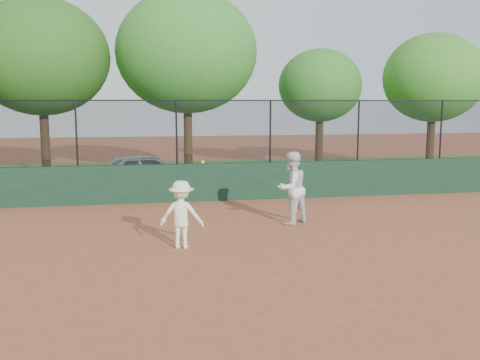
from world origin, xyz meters
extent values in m
plane|color=#A35434|center=(0.00, 0.00, 0.00)|extent=(80.00, 80.00, 0.00)
cube|color=#1A3925|center=(0.00, 6.00, 0.60)|extent=(26.00, 0.20, 1.20)
cube|color=#29561B|center=(0.00, 12.00, 0.00)|extent=(36.00, 12.00, 0.01)
imported|color=silver|center=(-1.43, 8.46, 0.67)|extent=(4.18, 2.55, 1.33)
imported|color=white|center=(2.18, 2.36, 0.94)|extent=(1.14, 1.07, 1.87)
imported|color=white|center=(-0.79, 0.53, 0.73)|extent=(1.06, 0.79, 1.46)
sphere|color=#BDD02E|center=(-0.35, 0.25, 1.88)|extent=(0.07, 0.07, 0.07)
cube|color=black|center=(0.00, 6.00, 2.20)|extent=(26.00, 0.02, 2.00)
cylinder|color=black|center=(0.00, 6.00, 3.18)|extent=(26.00, 0.04, 0.04)
cylinder|color=black|center=(-3.50, 6.00, 2.20)|extent=(0.06, 0.06, 2.00)
cylinder|color=black|center=(-0.50, 6.00, 2.20)|extent=(0.06, 0.06, 2.00)
cylinder|color=black|center=(2.50, 6.00, 2.20)|extent=(0.06, 0.06, 2.00)
cylinder|color=black|center=(5.50, 6.00, 2.20)|extent=(0.06, 0.06, 2.00)
cylinder|color=black|center=(8.50, 6.00, 2.20)|extent=(0.06, 0.06, 2.00)
cylinder|color=#442B17|center=(-5.39, 11.91, 1.42)|extent=(0.36, 0.36, 2.84)
ellipsoid|color=#285719|center=(-5.39, 11.91, 4.91)|extent=(5.37, 4.88, 4.64)
cylinder|color=#4A2F1A|center=(0.34, 11.54, 1.46)|extent=(0.36, 0.36, 2.93)
ellipsoid|color=#317324|center=(0.34, 11.54, 5.15)|extent=(5.75, 5.23, 4.96)
cylinder|color=#3E2614|center=(6.59, 13.08, 1.20)|extent=(0.36, 0.36, 2.40)
ellipsoid|color=#2E6A22|center=(6.59, 13.08, 3.90)|extent=(3.86, 3.51, 3.34)
cylinder|color=#422B17|center=(11.26, 11.37, 1.23)|extent=(0.36, 0.36, 2.46)
ellipsoid|color=#357521|center=(11.26, 11.37, 4.21)|extent=(4.52, 4.11, 3.90)
camera|label=1|loc=(-1.61, -10.72, 3.10)|focal=40.00mm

